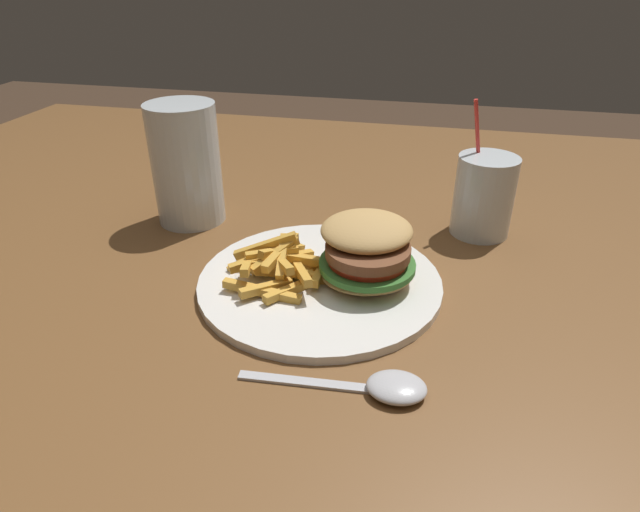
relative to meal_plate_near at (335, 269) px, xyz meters
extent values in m
cube|color=brown|center=(-0.02, 0.07, -0.04)|extent=(1.70, 1.24, 0.03)
cylinder|color=brown|center=(-0.80, 0.62, -0.41)|extent=(0.08, 0.08, 0.71)
cylinder|color=white|center=(-0.02, 0.00, -0.02)|extent=(0.28, 0.28, 0.01)
ellipsoid|color=tan|center=(0.04, 0.00, 0.00)|extent=(0.12, 0.11, 0.02)
cylinder|color=#38752D|center=(0.04, 0.00, 0.01)|extent=(0.13, 0.13, 0.01)
cylinder|color=red|center=(0.04, 0.00, 0.02)|extent=(0.11, 0.11, 0.01)
cylinder|color=brown|center=(0.04, 0.00, 0.03)|extent=(0.12, 0.12, 0.01)
ellipsoid|color=tan|center=(0.03, 0.01, 0.05)|extent=(0.12, 0.11, 0.04)
cube|color=gold|center=(-0.06, -0.01, 0.00)|extent=(0.06, 0.03, 0.02)
cube|color=gold|center=(-0.07, 0.01, 0.01)|extent=(0.04, 0.07, 0.03)
cube|color=gold|center=(-0.04, -0.02, 0.00)|extent=(0.05, 0.08, 0.03)
cube|color=gold|center=(-0.07, -0.05, 0.00)|extent=(0.05, 0.05, 0.01)
cube|color=gold|center=(-0.10, -0.02, 0.01)|extent=(0.03, 0.08, 0.03)
cube|color=gold|center=(-0.06, 0.00, 0.01)|extent=(0.02, 0.08, 0.01)
cube|color=gold|center=(-0.07, -0.01, 0.01)|extent=(0.05, 0.06, 0.03)
cube|color=gold|center=(-0.02, 0.00, -0.01)|extent=(0.01, 0.06, 0.02)
cube|color=gold|center=(-0.07, 0.01, 0.00)|extent=(0.07, 0.07, 0.02)
cube|color=gold|center=(-0.02, 0.01, -0.01)|extent=(0.06, 0.02, 0.01)
cube|color=gold|center=(-0.07, 0.00, 0.01)|extent=(0.06, 0.03, 0.01)
cube|color=gold|center=(-0.04, -0.02, 0.00)|extent=(0.07, 0.02, 0.03)
cube|color=gold|center=(-0.07, 0.00, 0.01)|extent=(0.05, 0.04, 0.03)
cube|color=gold|center=(-0.09, -0.01, 0.01)|extent=(0.06, 0.05, 0.02)
cube|color=gold|center=(-0.07, -0.05, -0.01)|extent=(0.09, 0.02, 0.02)
cube|color=gold|center=(-0.10, 0.01, -0.01)|extent=(0.05, 0.06, 0.02)
cube|color=gold|center=(-0.07, -0.01, 0.00)|extent=(0.06, 0.04, 0.02)
cube|color=gold|center=(-0.08, 0.01, 0.02)|extent=(0.07, 0.03, 0.03)
cube|color=gold|center=(-0.04, -0.04, -0.01)|extent=(0.05, 0.06, 0.01)
cube|color=gold|center=(-0.06, -0.01, 0.01)|extent=(0.05, 0.07, 0.02)
cube|color=gold|center=(-0.05, 0.00, 0.01)|extent=(0.07, 0.01, 0.01)
cube|color=gold|center=(-0.06, -0.01, 0.01)|extent=(0.02, 0.07, 0.03)
cylinder|color=silver|center=(-0.24, 0.13, 0.06)|extent=(0.09, 0.09, 0.16)
cylinder|color=#B26B19|center=(-0.24, 0.13, 0.05)|extent=(0.08, 0.08, 0.14)
cylinder|color=silver|center=(0.16, 0.18, 0.03)|extent=(0.08, 0.08, 0.11)
cylinder|color=yellow|center=(0.16, 0.18, 0.02)|extent=(0.07, 0.07, 0.08)
cylinder|color=red|center=(0.15, 0.20, 0.07)|extent=(0.04, 0.02, 0.18)
ellipsoid|color=silver|center=(0.09, -0.16, -0.02)|extent=(0.06, 0.05, 0.01)
cube|color=silver|center=(0.01, -0.16, -0.02)|extent=(0.12, 0.02, 0.00)
camera|label=1|loc=(0.10, -0.51, 0.31)|focal=30.00mm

